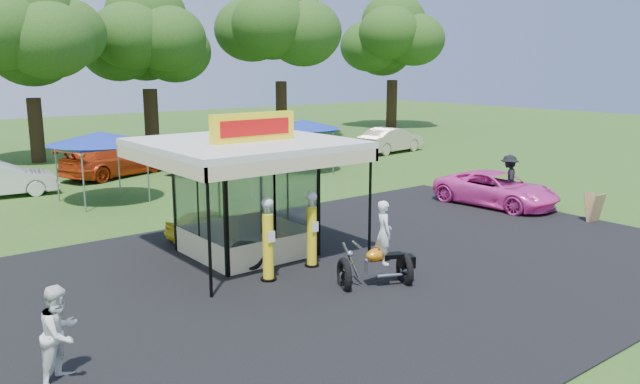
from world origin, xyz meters
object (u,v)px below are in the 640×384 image
at_px(a_frame_sign, 594,208).
at_px(tent_west, 100,138).
at_px(gas_pump_left, 268,242).
at_px(tent_east, 303,125).
at_px(bg_car_d, 296,145).
at_px(gas_pump_right, 312,231).
at_px(bg_car_e, 391,140).
at_px(gas_station_kiosk, 245,195).
at_px(bg_car_a, 0,180).
at_px(motorcycle, 381,252).
at_px(bg_car_c, 203,158).
at_px(spectator_east_a, 509,178).
at_px(pink_sedan, 496,189).
at_px(spectator_west, 60,334).
at_px(bg_car_b, 113,160).
at_px(kiosk_car, 210,223).

height_order(a_frame_sign, tent_west, tent_west).
xyz_separation_m(gas_pump_left, tent_east, (10.73, 12.96, 1.39)).
bearing_deg(tent_west, bg_car_d, 21.04).
height_order(gas_pump_right, bg_car_e, gas_pump_right).
relative_size(gas_station_kiosk, bg_car_a, 1.22).
relative_size(motorcycle, tent_east, 0.59).
bearing_deg(gas_pump_left, bg_car_a, 101.04).
bearing_deg(gas_pump_left, bg_car_c, 67.75).
height_order(spectator_east_a, tent_east, tent_east).
xyz_separation_m(bg_car_d, tent_west, (-13.44, -5.17, 1.81)).
xyz_separation_m(gas_pump_right, bg_car_d, (11.88, 17.05, -0.25)).
distance_m(gas_station_kiosk, bg_car_d, 19.56).
distance_m(gas_station_kiosk, tent_west, 9.79).
bearing_deg(motorcycle, pink_sedan, 43.91).
relative_size(gas_pump_left, spectator_west, 1.26).
xyz_separation_m(bg_car_b, bg_car_d, (10.99, -0.38, -0.02)).
xyz_separation_m(gas_station_kiosk, pink_sedan, (11.09, -0.61, -1.11)).
distance_m(gas_station_kiosk, pink_sedan, 11.17).
relative_size(kiosk_car, bg_car_c, 0.66).
bearing_deg(pink_sedan, bg_car_e, 56.14).
height_order(gas_pump_left, bg_car_a, gas_pump_left).
height_order(spectator_west, bg_car_d, spectator_west).
bearing_deg(bg_car_e, gas_pump_right, 122.65).
distance_m(gas_pump_right, bg_car_c, 16.68).
distance_m(bg_car_d, tent_east, 5.37).
xyz_separation_m(bg_car_c, tent_west, (-6.59, -4.03, 1.86)).
height_order(gas_station_kiosk, bg_car_d, gas_station_kiosk).
height_order(bg_car_c, tent_east, tent_east).
relative_size(spectator_west, tent_west, 0.43).
bearing_deg(spectator_east_a, gas_station_kiosk, -34.90).
distance_m(kiosk_car, bg_car_b, 13.17).
bearing_deg(pink_sedan, gas_pump_right, -176.17).
height_order(motorcycle, spectator_west, motorcycle).
xyz_separation_m(bg_car_a, tent_east, (13.79, -2.78, 1.72)).
relative_size(kiosk_car, bg_car_e, 0.58).
bearing_deg(bg_car_d, tent_west, 141.84).
xyz_separation_m(kiosk_car, bg_car_c, (5.79, 11.55, 0.25)).
xyz_separation_m(bg_car_d, bg_car_e, (6.01, -1.94, 0.02)).
xyz_separation_m(gas_pump_left, bg_car_a, (-3.07, 15.73, -0.33)).
xyz_separation_m(gas_pump_right, kiosk_car, (-0.77, 4.36, -0.54)).
relative_size(bg_car_c, tent_west, 1.04).
xyz_separation_m(gas_station_kiosk, motorcycle, (1.22, -4.40, -0.89)).
xyz_separation_m(a_frame_sign, tent_west, (-12.42, 14.06, 2.06)).
xyz_separation_m(a_frame_sign, tent_east, (-1.71, 14.92, 1.93)).
relative_size(motorcycle, pink_sedan, 0.47).
bearing_deg(gas_station_kiosk, kiosk_car, 90.00).
bearing_deg(spectator_east_a, gas_pump_right, -24.26).
xyz_separation_m(motorcycle, bg_car_d, (11.43, 19.29, -0.11)).
xyz_separation_m(motorcycle, bg_car_c, (4.58, 18.15, -0.16)).
relative_size(gas_pump_left, tent_west, 0.54).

